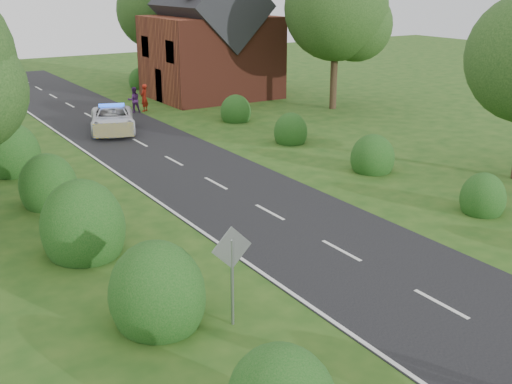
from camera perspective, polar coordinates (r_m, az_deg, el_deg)
ground at (r=17.32m, az=16.10°, el=-9.59°), size 120.00×120.00×0.00m
road at (r=28.66m, az=-6.47°, el=2.30°), size 6.00×70.00×0.02m
road_markings at (r=26.22m, az=-7.64°, el=0.74°), size 4.96×70.00×0.01m
hedgerow_left at (r=23.36m, az=-17.42°, el=-0.33°), size 2.75×50.41×3.00m
hedgerow_right at (r=28.95m, az=8.71°, el=3.48°), size 2.10×45.78×2.10m
tree_right_b at (r=41.12m, az=7.61°, el=15.53°), size 6.56×6.40×9.40m
tree_right_c at (r=52.25m, az=-8.57°, el=15.43°), size 6.15×6.00×8.58m
road_sign at (r=15.07m, az=-2.15°, el=-6.18°), size 1.06×0.08×2.53m
house at (r=45.40m, az=-4.08°, el=13.18°), size 8.00×7.40×9.17m
police_van at (r=35.85m, az=-12.64°, el=6.35°), size 3.72×5.38×1.51m
pedestrian_red at (r=41.05m, az=-9.91°, el=8.25°), size 0.73×0.70×1.69m
pedestrian_purple at (r=40.73m, az=-10.80°, el=8.04°), size 0.83×0.67×1.58m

